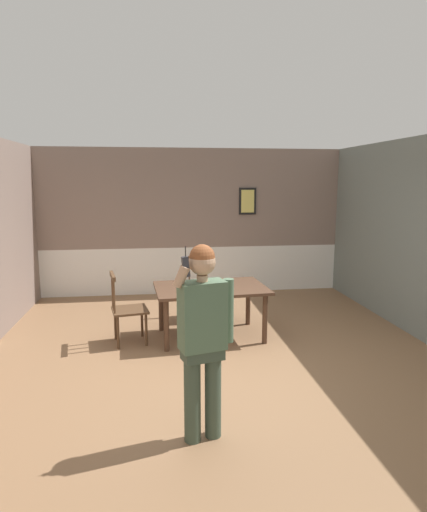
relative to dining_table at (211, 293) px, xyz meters
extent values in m
plane|color=#846042|center=(-0.03, -0.94, -0.64)|extent=(7.62, 7.62, 0.00)
cube|color=gray|center=(-0.03, 2.52, 1.20)|extent=(5.88, 0.12, 1.88)
cube|color=white|center=(-0.03, 2.53, -0.19)|extent=(5.88, 0.14, 0.90)
cube|color=white|center=(-0.03, 2.50, 0.26)|extent=(5.88, 0.05, 0.06)
cube|color=black|center=(1.03, 2.45, 1.15)|extent=(0.33, 0.03, 0.51)
cube|color=#E5D569|center=(1.03, 2.43, 1.15)|extent=(0.25, 0.01, 0.43)
cube|color=#4C3323|center=(0.00, 0.00, 0.06)|extent=(1.59, 1.11, 0.04)
cylinder|color=#4C3323|center=(-0.63, -0.45, -0.30)|extent=(0.07, 0.07, 0.68)
cylinder|color=#4C3323|center=(0.69, -0.36, -0.30)|extent=(0.07, 0.07, 0.68)
cylinder|color=#4C3323|center=(-0.69, 0.36, -0.30)|extent=(0.07, 0.07, 0.68)
cylinder|color=#4C3323|center=(0.63, 0.45, -0.30)|extent=(0.07, 0.07, 0.68)
cube|color=#513823|center=(-1.11, -0.08, -0.18)|extent=(0.54, 0.54, 0.03)
cube|color=#513823|center=(-1.32, -0.12, 0.30)|extent=(0.12, 0.46, 0.06)
cylinder|color=#513823|center=(-1.34, 0.02, 0.08)|extent=(0.02, 0.02, 0.50)
cylinder|color=#513823|center=(-1.32, -0.12, 0.08)|extent=(0.02, 0.02, 0.50)
cylinder|color=#513823|center=(-1.29, -0.25, 0.08)|extent=(0.02, 0.02, 0.50)
cylinder|color=#513823|center=(-0.96, 0.14, -0.42)|extent=(0.04, 0.04, 0.44)
cylinder|color=#513823|center=(-0.89, -0.23, -0.42)|extent=(0.04, 0.04, 0.44)
cylinder|color=#513823|center=(-1.32, 0.07, -0.42)|extent=(0.04, 0.04, 0.44)
cylinder|color=#513823|center=(-1.26, -0.29, -0.42)|extent=(0.04, 0.04, 0.44)
cube|color=#513823|center=(-0.06, 0.85, -0.21)|extent=(0.50, 0.50, 0.03)
cube|color=#513823|center=(-0.08, 1.07, 0.31)|extent=(0.47, 0.07, 0.06)
cylinder|color=#513823|center=(0.06, 1.08, 0.07)|extent=(0.02, 0.02, 0.54)
cylinder|color=#513823|center=(-0.08, 1.07, 0.07)|extent=(0.02, 0.02, 0.54)
cylinder|color=#513823|center=(-0.22, 1.06, 0.07)|extent=(0.02, 0.02, 0.54)
cylinder|color=#513823|center=(0.14, 0.68, -0.43)|extent=(0.04, 0.04, 0.41)
cylinder|color=#513823|center=(-0.23, 0.65, -0.43)|extent=(0.04, 0.04, 0.41)
cylinder|color=#513823|center=(0.11, 1.05, -0.43)|extent=(0.04, 0.04, 0.41)
cylinder|color=#513823|center=(-0.26, 1.03, -0.43)|extent=(0.04, 0.04, 0.41)
cylinder|color=#3A493A|center=(-0.29, -2.40, -0.24)|extent=(0.14, 0.14, 0.81)
cylinder|color=#3A493A|center=(-0.47, -2.45, -0.24)|extent=(0.14, 0.14, 0.81)
cube|color=#3A493A|center=(-0.38, -2.42, 0.14)|extent=(0.37, 0.26, 0.12)
cube|color=#4C664C|center=(-0.38, -2.42, 0.45)|extent=(0.41, 0.29, 0.57)
cylinder|color=#4C664C|center=(-0.15, -2.36, 0.47)|extent=(0.09, 0.09, 0.54)
cylinder|color=tan|center=(-0.55, -2.48, 0.79)|extent=(0.15, 0.11, 0.19)
cylinder|color=tan|center=(-0.38, -2.42, 0.76)|extent=(0.09, 0.09, 0.05)
sphere|color=tan|center=(-0.38, -2.42, 0.90)|extent=(0.22, 0.22, 0.22)
sphere|color=brown|center=(-0.38, -2.42, 0.93)|extent=(0.21, 0.21, 0.21)
cube|color=#2D2D33|center=(-0.51, -2.49, 0.87)|extent=(0.07, 0.05, 0.16)
cylinder|color=black|center=(-0.51, -2.49, 0.99)|extent=(0.01, 0.01, 0.08)
camera|label=1|loc=(-0.74, -5.78, 1.53)|focal=30.33mm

